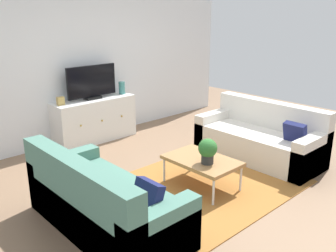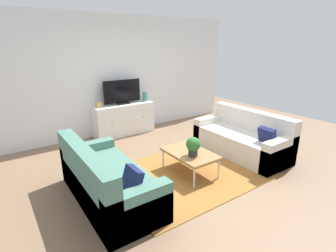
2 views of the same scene
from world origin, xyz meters
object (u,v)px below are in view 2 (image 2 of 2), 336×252
object	(u,v)px
couch_left_side	(104,183)
couch_right_side	(243,139)
glass_vase	(145,97)
tv_console	(124,119)
mantel_clock	(98,105)
coffee_table	(190,154)
flat_screen_tv	(122,92)
potted_plant	(193,146)

from	to	relation	value
couch_left_side	couch_right_side	bearing A→B (deg)	0.00
couch_right_side	glass_vase	xyz separation A→B (m)	(-0.83, 2.37, 0.55)
couch_left_side	tv_console	bearing A→B (deg)	58.69
glass_vase	mantel_clock	distance (m)	1.18
glass_vase	mantel_clock	bearing A→B (deg)	180.00
coffee_table	flat_screen_tv	world-z (taller)	flat_screen_tv
tv_console	flat_screen_tv	bearing A→B (deg)	90.00
potted_plant	glass_vase	world-z (taller)	glass_vase
couch_left_side	mantel_clock	world-z (taller)	mantel_clock
couch_right_side	glass_vase	distance (m)	2.58
couch_left_side	flat_screen_tv	xyz separation A→B (m)	(1.44, 2.39, 0.72)
coffee_table	potted_plant	size ratio (longest dim) A/B	2.92
couch_right_side	flat_screen_tv	xyz separation A→B (m)	(-1.42, 2.39, 0.72)
coffee_table	mantel_clock	xyz separation A→B (m)	(-0.62, 2.42, 0.44)
tv_console	glass_vase	xyz separation A→B (m)	(0.59, 0.00, 0.47)
coffee_table	tv_console	size ratio (longest dim) A/B	0.64
couch_right_side	mantel_clock	world-z (taller)	mantel_clock
tv_console	flat_screen_tv	size ratio (longest dim) A/B	1.59
couch_left_side	coffee_table	size ratio (longest dim) A/B	2.03
glass_vase	mantel_clock	world-z (taller)	glass_vase
couch_left_side	tv_console	xyz separation A→B (m)	(1.44, 2.37, 0.08)
coffee_table	mantel_clock	bearing A→B (deg)	104.26
flat_screen_tv	glass_vase	size ratio (longest dim) A/B	4.13
couch_right_side	mantel_clock	size ratio (longest dim) A/B	14.20
couch_left_side	glass_vase	size ratio (longest dim) A/B	8.53
couch_left_side	tv_console	world-z (taller)	couch_left_side
couch_left_side	couch_right_side	size ratio (longest dim) A/B	1.00
couch_left_side	potted_plant	distance (m)	1.45
glass_vase	flat_screen_tv	bearing A→B (deg)	178.06
couch_left_side	coffee_table	xyz separation A→B (m)	(1.47, -0.05, 0.07)
couch_right_side	flat_screen_tv	world-z (taller)	flat_screen_tv
tv_console	flat_screen_tv	xyz separation A→B (m)	(0.00, 0.02, 0.64)
couch_left_side	mantel_clock	size ratio (longest dim) A/B	14.20
couch_left_side	potted_plant	xyz separation A→B (m)	(1.41, -0.18, 0.27)
potted_plant	glass_vase	bearing A→B (deg)	76.37
potted_plant	flat_screen_tv	size ratio (longest dim) A/B	0.35
tv_console	flat_screen_tv	distance (m)	0.64
tv_console	glass_vase	distance (m)	0.76
couch_right_side	glass_vase	size ratio (longest dim) A/B	8.53
couch_left_side	tv_console	size ratio (longest dim) A/B	1.30
couch_right_side	coffee_table	distance (m)	1.40
couch_left_side	mantel_clock	bearing A→B (deg)	70.21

